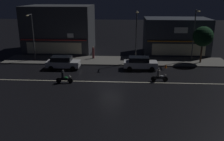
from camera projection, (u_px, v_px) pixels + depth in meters
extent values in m
plane|color=black|center=(111.00, 82.00, 27.24)|extent=(140.00, 140.00, 0.00)
cube|color=beige|center=(111.00, 82.00, 27.24)|extent=(30.66, 0.16, 0.01)
cube|color=#5B5954|center=(115.00, 61.00, 35.69)|extent=(32.27, 4.85, 0.14)
cube|color=#383A3F|center=(60.00, 28.00, 41.43)|extent=(10.92, 8.32, 7.64)
cube|color=red|center=(53.00, 40.00, 37.72)|extent=(10.38, 0.24, 0.12)
cube|color=white|center=(70.00, 35.00, 37.41)|extent=(0.98, 0.08, 0.66)
cube|color=beige|center=(54.00, 48.00, 38.17)|extent=(8.74, 0.06, 1.80)
cube|color=#2D333D|center=(175.00, 36.00, 39.56)|extent=(10.11, 6.10, 5.76)
cube|color=orange|center=(179.00, 41.00, 36.63)|extent=(9.61, 0.24, 0.12)
cube|color=white|center=(181.00, 30.00, 36.18)|extent=(1.99, 0.08, 0.87)
cube|color=#33E572|center=(200.00, 33.00, 36.15)|extent=(1.44, 0.08, 0.67)
cube|color=beige|center=(179.00, 50.00, 37.08)|extent=(8.09, 0.06, 1.80)
cylinder|color=#47494C|center=(33.00, 37.00, 35.04)|extent=(0.16, 0.16, 6.67)
cube|color=#47494C|center=(29.00, 15.00, 33.40)|extent=(0.10, 1.40, 0.10)
ellipsoid|color=#F9E099|center=(27.00, 16.00, 32.76)|extent=(0.44, 0.32, 0.20)
cylinder|color=#47494C|center=(136.00, 37.00, 33.69)|extent=(0.16, 0.16, 7.19)
cube|color=#47494C|center=(137.00, 12.00, 31.97)|extent=(0.10, 1.40, 0.10)
ellipsoid|color=#F9E099|center=(137.00, 13.00, 31.33)|extent=(0.44, 0.32, 0.20)
cylinder|color=#47494C|center=(194.00, 36.00, 34.58)|extent=(0.16, 0.16, 7.26)
cube|color=#47494C|center=(198.00, 11.00, 32.85)|extent=(0.10, 1.40, 0.10)
ellipsoid|color=#F9E099|center=(199.00, 11.00, 32.21)|extent=(0.44, 0.32, 0.20)
cylinder|color=brown|center=(93.00, 53.00, 36.46)|extent=(0.33, 0.33, 1.58)
sphere|color=tan|center=(93.00, 47.00, 36.19)|extent=(0.22, 0.22, 0.22)
cylinder|color=#473323|center=(201.00, 53.00, 34.08)|extent=(0.24, 0.24, 2.61)
sphere|color=black|center=(203.00, 36.00, 33.36)|extent=(2.76, 2.76, 2.76)
cube|color=silver|center=(140.00, 64.00, 31.58)|extent=(4.30, 1.78, 0.76)
cube|color=black|center=(139.00, 59.00, 31.39)|extent=(2.58, 1.57, 0.60)
cube|color=#F9F2CC|center=(156.00, 63.00, 32.01)|extent=(0.08, 0.20, 0.12)
cube|color=#F9F2CC|center=(157.00, 65.00, 30.86)|extent=(0.08, 0.20, 0.12)
cylinder|color=black|center=(151.00, 65.00, 32.47)|extent=(0.62, 0.20, 0.62)
cylinder|color=black|center=(152.00, 69.00, 30.77)|extent=(0.62, 0.20, 0.62)
cylinder|color=black|center=(129.00, 65.00, 32.63)|extent=(0.62, 0.20, 0.62)
cylinder|color=black|center=(130.00, 69.00, 30.93)|extent=(0.62, 0.20, 0.62)
cube|color=silver|center=(63.00, 64.00, 31.82)|extent=(4.30, 1.78, 0.76)
cube|color=black|center=(61.00, 59.00, 31.62)|extent=(2.58, 1.57, 0.60)
cube|color=#F9F2CC|center=(80.00, 62.00, 32.24)|extent=(0.08, 0.20, 0.12)
cube|color=#F9F2CC|center=(78.00, 65.00, 31.09)|extent=(0.08, 0.20, 0.12)
cylinder|color=black|center=(76.00, 65.00, 32.70)|extent=(0.62, 0.20, 0.62)
cylinder|color=black|center=(73.00, 69.00, 31.00)|extent=(0.62, 0.20, 0.62)
cylinder|color=black|center=(55.00, 64.00, 32.86)|extent=(0.62, 0.20, 0.62)
cylinder|color=black|center=(51.00, 68.00, 31.16)|extent=(0.62, 0.20, 0.62)
cylinder|color=black|center=(165.00, 79.00, 27.26)|extent=(0.60, 0.08, 0.60)
cylinder|color=black|center=(154.00, 79.00, 27.34)|extent=(0.60, 0.10, 0.60)
cube|color=black|center=(159.00, 78.00, 27.27)|extent=(1.30, 0.14, 0.20)
ellipsoid|color=#B2B7BC|center=(161.00, 76.00, 27.19)|extent=(0.44, 0.26, 0.24)
cube|color=black|center=(158.00, 77.00, 27.24)|extent=(0.56, 0.22, 0.10)
cylinder|color=slate|center=(165.00, 74.00, 27.10)|extent=(0.03, 0.60, 0.03)
sphere|color=white|center=(166.00, 75.00, 27.12)|extent=(0.14, 0.14, 0.14)
cylinder|color=gray|center=(158.00, 73.00, 27.11)|extent=(0.32, 0.32, 0.70)
sphere|color=#333338|center=(159.00, 69.00, 26.97)|extent=(0.22, 0.22, 0.22)
cylinder|color=black|center=(70.00, 81.00, 26.77)|extent=(0.60, 0.08, 0.60)
cylinder|color=black|center=(59.00, 80.00, 26.84)|extent=(0.60, 0.10, 0.60)
cube|color=black|center=(64.00, 80.00, 26.78)|extent=(1.30, 0.14, 0.20)
ellipsoid|color=#268C3F|center=(66.00, 78.00, 26.70)|extent=(0.44, 0.26, 0.24)
cube|color=black|center=(63.00, 78.00, 26.74)|extent=(0.56, 0.22, 0.10)
cylinder|color=slate|center=(70.00, 76.00, 26.61)|extent=(0.03, 0.60, 0.03)
sphere|color=white|center=(70.00, 77.00, 26.63)|extent=(0.14, 0.14, 0.14)
cylinder|color=#232328|center=(63.00, 75.00, 26.62)|extent=(0.32, 0.32, 0.70)
sphere|color=#333338|center=(63.00, 71.00, 26.48)|extent=(0.22, 0.22, 0.22)
cone|color=orange|center=(166.00, 66.00, 32.30)|extent=(0.36, 0.36, 0.55)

